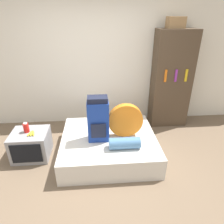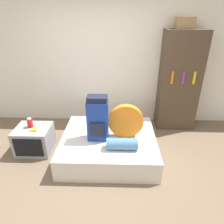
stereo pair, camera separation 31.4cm
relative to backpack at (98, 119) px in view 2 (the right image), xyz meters
The scene contains 11 objects.
ground_plane 0.88m from the backpack, 94.28° to the right, with size 16.00×16.00×0.00m, color brown.
wall_back 1.47m from the backpack, 91.62° to the left, with size 8.00×0.05×2.60m.
bed 0.57m from the backpack, 23.04° to the left, with size 1.56×1.39×0.36m.
backpack is the anchor object (origin of this frame).
tent_bag 0.46m from the backpack, 10.96° to the left, with size 0.56×0.11×0.56m.
sleeping_roll 0.54m from the backpack, 35.50° to the right, with size 0.47×0.18×0.18m.
television 1.24m from the backpack, behind, with size 0.59×0.53×0.46m.
canister 1.20m from the backpack, behind, with size 0.09×0.09×0.17m.
banana_bunch 1.10m from the backpack, behind, with size 0.13×0.17×0.04m.
bookshelf 1.89m from the backpack, 35.60° to the left, with size 0.76×0.41×1.96m.
cardboard_box 2.27m from the backpack, 37.16° to the left, with size 0.31×0.22×0.20m.
Camera 2 is at (0.35, -2.23, 2.21)m, focal length 32.00 mm.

